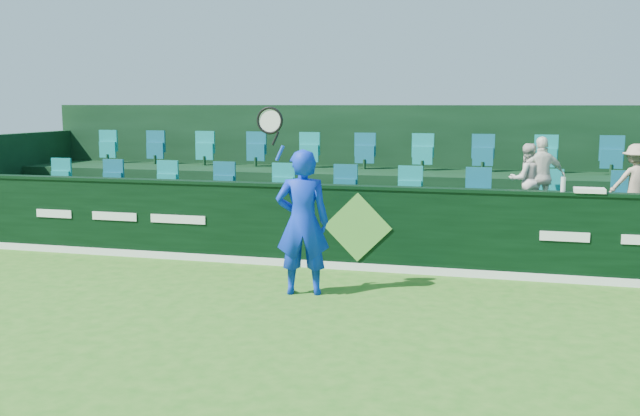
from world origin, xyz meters
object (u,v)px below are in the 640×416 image
(spectator_right, at_px, (636,182))
(spectator_middle, at_px, (542,177))
(tennis_player, at_px, (302,221))
(spectator_left, at_px, (526,180))
(towel, at_px, (589,190))
(drinks_bottle, at_px, (563,184))

(spectator_right, bearing_deg, spectator_middle, -9.20)
(spectator_right, bearing_deg, tennis_player, 21.51)
(spectator_left, distance_m, towel, 1.41)
(spectator_right, distance_m, drinks_bottle, 1.62)
(drinks_bottle, bearing_deg, spectator_right, 43.88)
(spectator_middle, height_order, spectator_right, spectator_middle)
(tennis_player, distance_m, spectator_left, 4.12)
(spectator_left, bearing_deg, tennis_player, 20.46)
(spectator_right, relative_size, towel, 2.81)
(tennis_player, relative_size, drinks_bottle, 12.21)
(towel, bearing_deg, tennis_player, -156.87)
(spectator_left, bearing_deg, towel, 105.45)
(spectator_left, distance_m, spectator_middle, 0.25)
(towel, height_order, drinks_bottle, drinks_bottle)
(spectator_middle, distance_m, drinks_bottle, 1.15)
(tennis_player, xyz_separation_m, spectator_right, (4.68, 2.78, 0.38))
(spectator_right, distance_m, towel, 1.37)
(spectator_left, xyz_separation_m, drinks_bottle, (0.50, -1.12, 0.06))
(spectator_left, relative_size, spectator_right, 0.99)
(tennis_player, xyz_separation_m, drinks_bottle, (3.51, 1.66, 0.44))
(tennis_player, xyz_separation_m, spectator_middle, (3.26, 2.78, 0.43))
(spectator_left, relative_size, drinks_bottle, 5.48)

